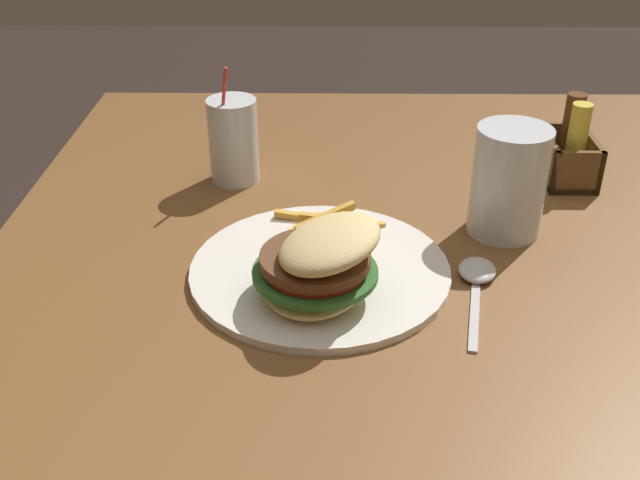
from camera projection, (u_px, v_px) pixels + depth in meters
The scene contains 6 objects.
dining_table at pixel (523, 365), 0.94m from camera, with size 1.33×1.36×0.73m.
meal_plate_near at pixel (320, 264), 0.86m from camera, with size 0.31×0.31×0.11m.
beer_glass at pixel (508, 184), 0.96m from camera, with size 0.10×0.10×0.14m.
juice_glass at pixel (234, 145), 1.10m from camera, with size 0.07×0.07×0.18m.
spoon at pixel (477, 274), 0.89m from camera, with size 0.18×0.06×0.02m.
condiment_caddy at pixel (569, 152), 1.11m from camera, with size 0.12×0.07×0.12m.
Camera 1 is at (0.73, -0.25, 1.23)m, focal length 42.00 mm.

